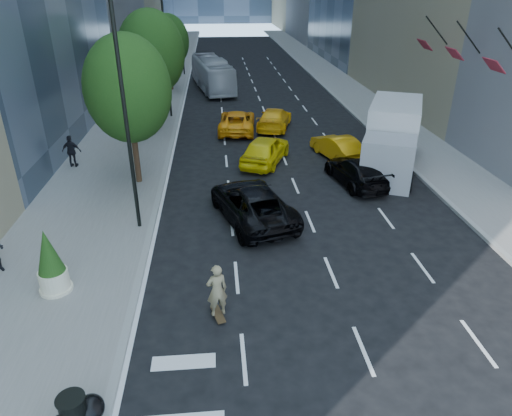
{
  "coord_description": "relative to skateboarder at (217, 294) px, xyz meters",
  "views": [
    {
      "loc": [
        -3.01,
        -13.72,
        9.65
      ],
      "look_at": [
        -1.58,
        2.36,
        1.6
      ],
      "focal_mm": 32.0,
      "sensor_mm": 36.0,
      "label": 1
    }
  ],
  "objects": [
    {
      "name": "ground",
      "position": [
        3.2,
        2.13,
        -0.92
      ],
      "size": [
        160.0,
        160.0,
        0.0
      ],
      "primitive_type": "plane",
      "color": "black",
      "rests_on": "ground"
    },
    {
      "name": "sidewalk_left",
      "position": [
        -5.8,
        32.13,
        -0.84
      ],
      "size": [
        6.0,
        120.0,
        0.15
      ],
      "primitive_type": "cube",
      "color": "slate",
      "rests_on": "ground"
    },
    {
      "name": "sidewalk_right",
      "position": [
        13.2,
        32.13,
        -0.84
      ],
      "size": [
        4.0,
        120.0,
        0.15
      ],
      "primitive_type": "cube",
      "color": "slate",
      "rests_on": "ground"
    },
    {
      "name": "lamp_near",
      "position": [
        -3.12,
        6.13,
        4.9
      ],
      "size": [
        2.13,
        0.22,
        10.0
      ],
      "color": "black",
      "rests_on": "sidewalk_left"
    },
    {
      "name": "lamp_far",
      "position": [
        -3.12,
        24.13,
        4.9
      ],
      "size": [
        2.13,
        0.22,
        10.0
      ],
      "color": "black",
      "rests_on": "sidewalk_left"
    },
    {
      "name": "tree_near",
      "position": [
        -4.0,
        11.13,
        4.05
      ],
      "size": [
        4.2,
        4.2,
        7.46
      ],
      "color": "black",
      "rests_on": "sidewalk_left"
    },
    {
      "name": "tree_mid",
      "position": [
        -4.0,
        21.13,
        4.4
      ],
      "size": [
        4.5,
        4.5,
        7.99
      ],
      "color": "black",
      "rests_on": "sidewalk_left"
    },
    {
      "name": "tree_far",
      "position": [
        -4.0,
        34.13,
        3.71
      ],
      "size": [
        3.9,
        3.9,
        6.92
      ],
      "color": "black",
      "rests_on": "sidewalk_left"
    },
    {
      "name": "traffic_signal",
      "position": [
        -3.2,
        42.13,
        3.32
      ],
      "size": [
        2.48,
        0.53,
        5.2
      ],
      "color": "black",
      "rests_on": "sidewalk_left"
    },
    {
      "name": "facade_flags",
      "position": [
        13.84,
        12.13,
        5.27
      ],
      "size": [
        1.85,
        13.3,
        2.05
      ],
      "color": "black",
      "rests_on": "ground"
    },
    {
      "name": "skateboarder",
      "position": [
        0.0,
        0.0,
        0.0
      ],
      "size": [
        0.76,
        0.61,
        1.83
      ],
      "primitive_type": "imported",
      "rotation": [
        0.0,
        0.0,
        3.42
      ],
      "color": "#847652",
      "rests_on": "ground"
    },
    {
      "name": "black_sedan_lincoln",
      "position": [
        1.64,
        6.62,
        -0.12
      ],
      "size": [
        4.13,
        6.23,
        1.59
      ],
      "primitive_type": "imported",
      "rotation": [
        0.0,
        0.0,
        3.42
      ],
      "color": "black",
      "rests_on": "ground"
    },
    {
      "name": "black_sedan_mercedes",
      "position": [
        7.4,
        10.13,
        -0.23
      ],
      "size": [
        2.74,
        5.03,
        1.38
      ],
      "primitive_type": "imported",
      "rotation": [
        0.0,
        0.0,
        3.32
      ],
      "color": "black",
      "rests_on": "ground"
    },
    {
      "name": "taxi_a",
      "position": [
        2.99,
        13.63,
        -0.1
      ],
      "size": [
        3.69,
        5.17,
        1.64
      ],
      "primitive_type": "imported",
      "rotation": [
        0.0,
        0.0,
        2.73
      ],
      "color": "yellow",
      "rests_on": "ground"
    },
    {
      "name": "taxi_b",
      "position": [
        7.4,
        14.06,
        -0.21
      ],
      "size": [
        2.66,
        4.54,
        1.42
      ],
      "primitive_type": "imported",
      "rotation": [
        0.0,
        0.0,
        3.43
      ],
      "color": "orange",
      "rests_on": "ground"
    },
    {
      "name": "taxi_c",
      "position": [
        1.66,
        20.13,
        -0.19
      ],
      "size": [
        2.9,
        5.46,
        1.46
      ],
      "primitive_type": "imported",
      "rotation": [
        0.0,
        0.0,
        3.05
      ],
      "color": "#FF9E0D",
      "rests_on": "ground"
    },
    {
      "name": "taxi_d",
      "position": [
        4.4,
        20.58,
        -0.19
      ],
      "size": [
        3.33,
        5.4,
        1.46
      ],
      "primitive_type": "imported",
      "rotation": [
        0.0,
        0.0,
        2.87
      ],
      "color": "#FFB50D",
      "rests_on": "ground"
    },
    {
      "name": "city_bus",
      "position": [
        0.0,
        34.43,
        0.58
      ],
      "size": [
        4.38,
        11.05,
        3.0
      ],
      "primitive_type": "imported",
      "rotation": [
        0.0,
        0.0,
        0.18
      ],
      "color": "silver",
      "rests_on": "ground"
    },
    {
      "name": "box_truck",
      "position": [
        10.0,
        12.32,
        0.9
      ],
      "size": [
        5.43,
        7.89,
        3.57
      ],
      "rotation": [
        0.0,
        0.0,
        -0.41
      ],
      "color": "#BDBDBD",
      "rests_on": "ground"
    },
    {
      "name": "pedestrian_b",
      "position": [
        -8.0,
        13.65,
        0.14
      ],
      "size": [
        1.11,
        0.55,
        1.82
      ],
      "primitive_type": "imported",
      "rotation": [
        0.0,
        0.0,
        3.04
      ],
      "color": "black",
      "rests_on": "sidewalk_left"
    },
    {
      "name": "trash_can",
      "position": [
        -3.4,
        -3.87,
        -0.3
      ],
      "size": [
        0.62,
        0.62,
        0.92
      ],
      "primitive_type": "cylinder",
      "color": "black",
      "rests_on": "sidewalk_left"
    },
    {
      "name": "planter_shrub",
      "position": [
        -5.5,
        1.72,
        0.35
      ],
      "size": [
        0.97,
        0.97,
        2.34
      ],
      "color": "beige",
      "rests_on": "sidewalk_left"
    }
  ]
}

